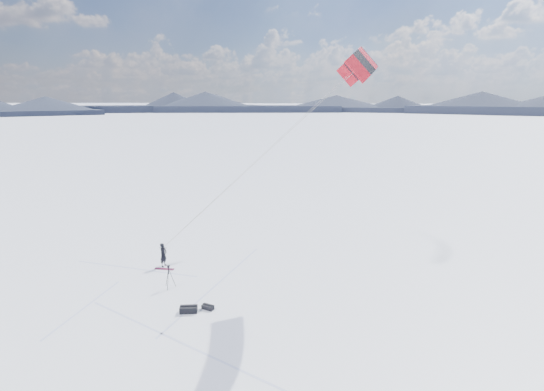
% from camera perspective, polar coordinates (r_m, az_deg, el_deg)
% --- Properties ---
extents(ground, '(1800.00, 1800.00, 0.00)m').
position_cam_1_polar(ground, '(25.34, -17.55, -13.84)').
color(ground, white).
extents(horizon_hills, '(704.84, 706.81, 8.24)m').
position_cam_1_polar(horizon_hills, '(24.04, -18.11, -6.94)').
color(horizon_hills, black).
rests_on(horizon_hills, ground).
extents(snow_tracks, '(13.93, 9.84, 0.01)m').
position_cam_1_polar(snow_tracks, '(26.38, -21.29, -13.01)').
color(snow_tracks, '#ABB6D9').
rests_on(snow_tracks, ground).
extents(snowkiter, '(0.49, 0.67, 1.70)m').
position_cam_1_polar(snowkiter, '(29.25, -15.34, -9.82)').
color(snowkiter, black).
rests_on(snowkiter, ground).
extents(snowboard, '(1.38, 0.35, 0.04)m').
position_cam_1_polar(snowboard, '(28.75, -15.32, -10.21)').
color(snowboard, maroon).
rests_on(snowboard, ground).
extents(tripod, '(0.69, 0.63, 1.49)m').
position_cam_1_polar(tripod, '(25.70, -14.71, -10.86)').
color(tripod, black).
rests_on(tripod, ground).
extents(gear_bag_a, '(1.04, 0.70, 0.43)m').
position_cam_1_polar(gear_bag_a, '(23.11, -11.99, -15.80)').
color(gear_bag_a, black).
rests_on(gear_bag_a, ground).
extents(gear_bag_b, '(0.72, 0.47, 0.30)m').
position_cam_1_polar(gear_bag_b, '(23.24, -9.28, -15.64)').
color(gear_bag_b, black).
rests_on(gear_bag_b, ground).
extents(power_kite, '(14.14, 6.69, 13.09)m').
position_cam_1_polar(power_kite, '(25.15, 12.58, 17.95)').
color(power_kite, red).
rests_on(power_kite, ground).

